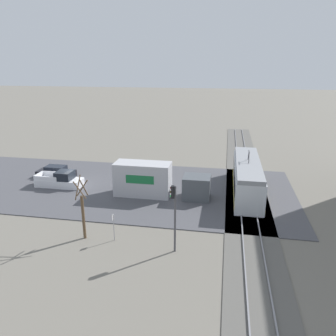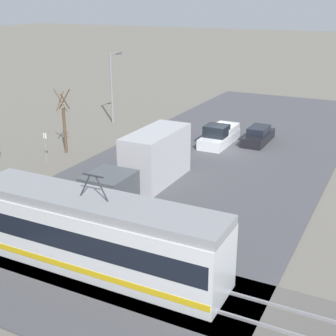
{
  "view_description": "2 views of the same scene",
  "coord_description": "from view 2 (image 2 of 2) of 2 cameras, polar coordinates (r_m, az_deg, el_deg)",
  "views": [
    {
      "loc": [
        34.01,
        17.38,
        13.75
      ],
      "look_at": [
        2.06,
        11.58,
        3.33
      ],
      "focal_mm": 35.0,
      "sensor_mm": 36.0,
      "label": 1
    },
    {
      "loc": [
        -12.6,
        35.64,
        12.1
      ],
      "look_at": [
        -0.08,
        10.84,
        1.99
      ],
      "focal_mm": 50.0,
      "sensor_mm": 36.0,
      "label": 2
    }
  ],
  "objects": [
    {
      "name": "ground_plane",
      "position": [
        39.69,
        6.97,
        2.09
      ],
      "size": [
        320.0,
        320.0,
        0.0
      ],
      "primitive_type": "plane",
      "color": "slate"
    },
    {
      "name": "no_parking_sign",
      "position": [
        37.64,
        -14.72,
        2.81
      ],
      "size": [
        0.32,
        0.08,
        2.3
      ],
      "color": "gray",
      "rests_on": "ground"
    },
    {
      "name": "pickup_truck",
      "position": [
        41.02,
        6.22,
        3.85
      ],
      "size": [
        2.04,
        5.3,
        1.84
      ],
      "color": "silver",
      "rests_on": "ground"
    },
    {
      "name": "road_surface",
      "position": [
        39.68,
        6.97,
        2.15
      ],
      "size": [
        17.88,
        50.43,
        0.08
      ],
      "color": "#4C4C51",
      "rests_on": "ground"
    },
    {
      "name": "street_tree",
      "position": [
        39.23,
        -12.53,
        5.24
      ],
      "size": [
        1.25,
        1.04,
        5.33
      ],
      "color": "brown",
      "rests_on": "ground"
    },
    {
      "name": "sedan_car_0",
      "position": [
        42.1,
        10.96,
        3.87
      ],
      "size": [
        1.77,
        4.73,
        1.42
      ],
      "rotation": [
        0.0,
        0.0,
        3.14
      ],
      "color": "black",
      "rests_on": "ground"
    },
    {
      "name": "box_truck",
      "position": [
        31.04,
        -2.69,
        0.47
      ],
      "size": [
        2.53,
        10.23,
        3.59
      ],
      "color": "#4C5156",
      "rests_on": "ground"
    },
    {
      "name": "light_rail_tram",
      "position": [
        22.15,
        -8.75,
        -7.99
      ],
      "size": [
        12.72,
        2.84,
        4.66
      ],
      "color": "silver",
      "rests_on": "ground"
    },
    {
      "name": "street_lamp_near_crossing",
      "position": [
        48.16,
        -6.76,
        10.33
      ],
      "size": [
        0.36,
        1.95,
        7.04
      ],
      "color": "gray",
      "rests_on": "ground"
    },
    {
      "name": "rail_bed",
      "position": [
        23.49,
        -10.37,
        -11.23
      ],
      "size": [
        75.58,
        4.4,
        0.22
      ],
      "color": "#5B5954",
      "rests_on": "ground"
    }
  ]
}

